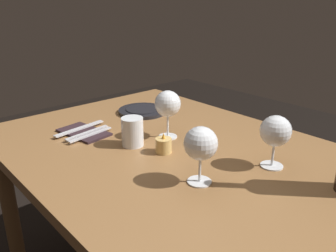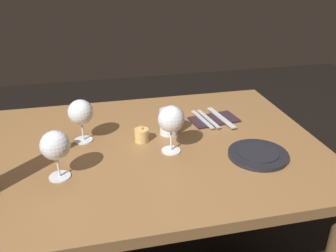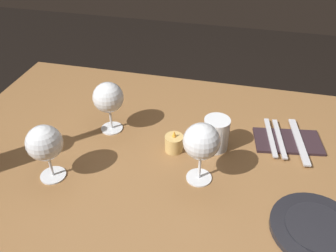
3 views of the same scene
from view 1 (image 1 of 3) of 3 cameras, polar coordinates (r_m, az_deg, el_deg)
The scene contains 11 objects.
dining_table at distance 1.18m, azimuth 1.28°, elevation -8.01°, with size 1.30×0.90×0.74m.
wine_glass_left at distance 1.20m, azimuth -0.05°, elevation 3.48°, with size 0.09×0.09×0.17m.
wine_glass_right at distance 0.91m, azimuth 5.32°, elevation -3.02°, with size 0.09×0.09×0.16m.
wine_glass_centre at distance 1.04m, azimuth 17.04°, elevation -0.94°, with size 0.09×0.09×0.16m.
water_tumbler at distance 1.17m, azimuth -5.77°, elevation -1.19°, with size 0.07×0.07×0.10m.
votive_candle at distance 1.11m, azimuth -0.73°, elevation -3.25°, with size 0.05×0.05×0.07m.
dinner_plate at distance 1.50m, azimuth -4.20°, elevation 2.49°, with size 0.20×0.20×0.02m.
folded_napkin at distance 1.31m, azimuth -13.51°, elevation -1.00°, with size 0.20×0.14×0.01m.
fork_inner at distance 1.29m, azimuth -13.00°, elevation -1.04°, with size 0.04×0.18×0.00m.
fork_outer at distance 1.27m, azimuth -12.45°, elevation -1.36°, with size 0.04×0.18×0.00m.
table_knife at distance 1.33m, azimuth -14.15°, elevation -0.38°, with size 0.05×0.21×0.00m.
Camera 1 is at (-0.76, 0.70, 1.21)m, focal length 37.58 mm.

